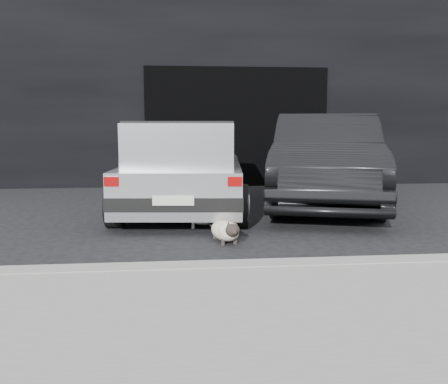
{
  "coord_description": "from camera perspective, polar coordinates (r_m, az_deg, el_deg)",
  "views": [
    {
      "loc": [
        -0.4,
        -6.97,
        1.38
      ],
      "look_at": [
        0.22,
        -0.87,
        0.54
      ],
      "focal_mm": 40.0,
      "sensor_mm": 36.0,
      "label": 1
    }
  ],
  "objects": [
    {
      "name": "building_facade",
      "position": [
        13.09,
        0.35,
        12.72
      ],
      "size": [
        34.0,
        4.0,
        5.0
      ],
      "primitive_type": "cube",
      "color": "black",
      "rests_on": "ground"
    },
    {
      "name": "cat_siamese",
      "position": [
        5.84,
        0.25,
        -4.45
      ],
      "size": [
        0.4,
        0.86,
        0.3
      ],
      "rotation": [
        0.0,
        0.0,
        3.33
      ],
      "color": "beige",
      "rests_on": "ground"
    },
    {
      "name": "garage_opening",
      "position": [
        11.05,
        1.47,
        7.4
      ],
      "size": [
        4.0,
        0.1,
        2.6
      ],
      "primitive_type": "cube",
      "color": "black",
      "rests_on": "ground"
    },
    {
      "name": "curb",
      "position": [
        4.77,
        11.57,
        -8.36
      ],
      "size": [
        18.0,
        0.25,
        0.12
      ],
      "primitive_type": "cube",
      "color": "gray",
      "rests_on": "ground"
    },
    {
      "name": "silver_hatchback",
      "position": [
        7.86,
        -4.5,
        3.36
      ],
      "size": [
        2.21,
        3.99,
        1.41
      ],
      "rotation": [
        0.0,
        0.0,
        -0.1
      ],
      "color": "#B4B6B9",
      "rests_on": "ground"
    },
    {
      "name": "ground",
      "position": [
        7.12,
        -2.51,
        -3.36
      ],
      "size": [
        80.0,
        80.0,
        0.0
      ],
      "primitive_type": "plane",
      "color": "black",
      "rests_on": "ground"
    },
    {
      "name": "cat_white",
      "position": [
        6.63,
        -2.08,
        -2.79
      ],
      "size": [
        0.7,
        0.27,
        0.32
      ],
      "rotation": [
        0.0,
        0.0,
        -1.65
      ],
      "color": "white",
      "rests_on": "ground"
    },
    {
      "name": "sidewalk",
      "position": [
        3.71,
        17.24,
        -13.43
      ],
      "size": [
        18.0,
        2.2,
        0.11
      ],
      "primitive_type": "cube",
      "color": "gray",
      "rests_on": "ground"
    },
    {
      "name": "second_car",
      "position": [
        8.61,
        11.61,
        3.63
      ],
      "size": [
        2.88,
        4.97,
        1.55
      ],
      "primitive_type": "imported",
      "rotation": [
        0.0,
        0.0,
        -0.28
      ],
      "color": "black",
      "rests_on": "ground"
    }
  ]
}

